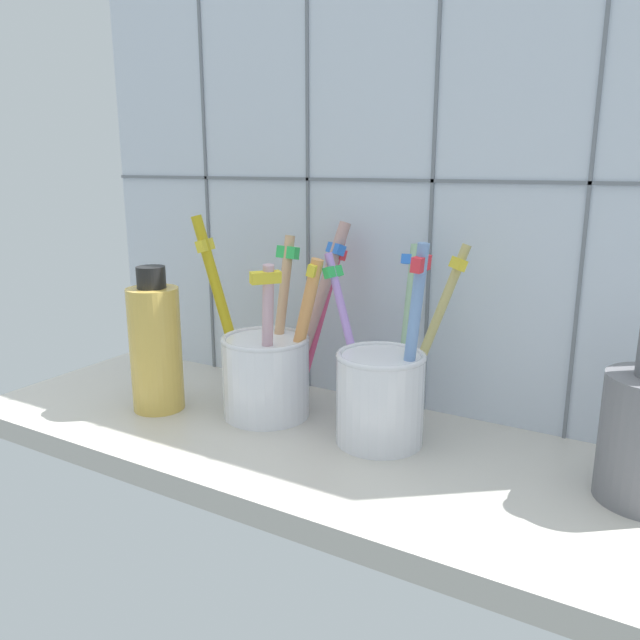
% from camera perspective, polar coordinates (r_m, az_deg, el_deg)
% --- Properties ---
extents(counter_slab, '(0.64, 0.22, 0.02)m').
position_cam_1_polar(counter_slab, '(0.55, -1.26, -11.52)').
color(counter_slab, '#BCB7AD').
rests_on(counter_slab, ground).
extents(tile_wall_back, '(0.64, 0.02, 0.45)m').
position_cam_1_polar(tile_wall_back, '(0.60, 4.74, 11.83)').
color(tile_wall_back, silver).
rests_on(tile_wall_back, ground).
extents(toothbrush_cup_left, '(0.13, 0.11, 0.18)m').
position_cam_1_polar(toothbrush_cup_left, '(0.58, -4.67, -4.10)').
color(toothbrush_cup_left, white).
rests_on(toothbrush_cup_left, counter_slab).
extents(toothbrush_cup_right, '(0.12, 0.10, 0.17)m').
position_cam_1_polar(toothbrush_cup_right, '(0.53, 5.73, -6.30)').
color(toothbrush_cup_right, white).
rests_on(toothbrush_cup_right, counter_slab).
extents(soap_bottle, '(0.05, 0.05, 0.14)m').
position_cam_1_polar(soap_bottle, '(0.61, -14.76, -2.30)').
color(soap_bottle, gold).
rests_on(soap_bottle, counter_slab).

